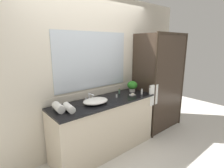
# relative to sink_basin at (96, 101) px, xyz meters

# --- Properties ---
(ground_plane) EXTENTS (8.00, 8.00, 0.00)m
(ground_plane) POSITION_rel_sink_basin_xyz_m (0.19, 0.02, -0.94)
(ground_plane) COLOR silver
(wall_back_with_mirror) EXTENTS (4.40, 0.06, 2.60)m
(wall_back_with_mirror) POSITION_rel_sink_basin_xyz_m (0.19, 0.36, 0.37)
(wall_back_with_mirror) COLOR beige
(wall_back_with_mirror) RESTS_ON ground_plane
(vanity_cabinet) EXTENTS (1.80, 0.58, 0.90)m
(vanity_cabinet) POSITION_rel_sink_basin_xyz_m (0.19, 0.03, -0.49)
(vanity_cabinet) COLOR beige
(vanity_cabinet) RESTS_ON ground_plane
(shower_enclosure) EXTENTS (1.20, 0.59, 2.00)m
(shower_enclosure) POSITION_rel_sink_basin_xyz_m (1.47, -0.17, 0.08)
(shower_enclosure) COLOR #2D2319
(shower_enclosure) RESTS_ON ground_plane
(sink_basin) EXTENTS (0.41, 0.31, 0.08)m
(sink_basin) POSITION_rel_sink_basin_xyz_m (0.00, 0.00, 0.00)
(sink_basin) COLOR white
(sink_basin) RESTS_ON vanity_cabinet
(faucet) EXTENTS (0.17, 0.16, 0.13)m
(faucet) POSITION_rel_sink_basin_xyz_m (0.00, 0.17, 0.01)
(faucet) COLOR silver
(faucet) RESTS_ON vanity_cabinet
(potted_plant) EXTENTS (0.19, 0.19, 0.20)m
(potted_plant) POSITION_rel_sink_basin_xyz_m (0.92, 0.11, 0.08)
(potted_plant) COLOR beige
(potted_plant) RESTS_ON vanity_cabinet
(soap_dish) EXTENTS (0.10, 0.07, 0.04)m
(soap_dish) POSITION_rel_sink_basin_xyz_m (0.75, -0.07, -0.02)
(soap_dish) COLOR silver
(soap_dish) RESTS_ON vanity_cabinet
(amenity_bottle_lotion) EXTENTS (0.03, 0.03, 0.07)m
(amenity_bottle_lotion) POSITION_rel_sink_basin_xyz_m (0.45, 0.02, -0.00)
(amenity_bottle_lotion) COLOR white
(amenity_bottle_lotion) RESTS_ON vanity_cabinet
(amenity_bottle_shampoo) EXTENTS (0.03, 0.03, 0.10)m
(amenity_bottle_shampoo) POSITION_rel_sink_basin_xyz_m (0.92, -0.13, 0.01)
(amenity_bottle_shampoo) COLOR white
(amenity_bottle_shampoo) RESTS_ON vanity_cabinet
(amenity_bottle_body_wash) EXTENTS (0.03, 0.03, 0.10)m
(amenity_bottle_body_wash) POSITION_rel_sink_basin_xyz_m (0.64, 0.16, 0.01)
(amenity_bottle_body_wash) COLOR #4C7056
(amenity_bottle_body_wash) RESTS_ON vanity_cabinet
(rolled_towel_near_edge) EXTENTS (0.13, 0.25, 0.11)m
(rolled_towel_near_edge) POSITION_rel_sink_basin_xyz_m (-0.57, 0.06, 0.02)
(rolled_towel_near_edge) COLOR white
(rolled_towel_near_edge) RESTS_ON vanity_cabinet
(rolled_towel_middle) EXTENTS (0.12, 0.26, 0.10)m
(rolled_towel_middle) POSITION_rel_sink_basin_xyz_m (-0.46, -0.02, 0.01)
(rolled_towel_middle) COLOR white
(rolled_towel_middle) RESTS_ON vanity_cabinet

